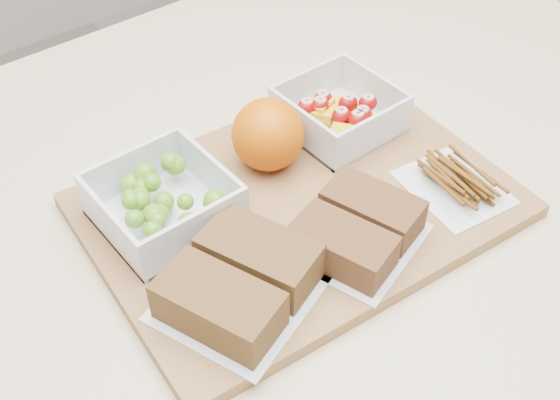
# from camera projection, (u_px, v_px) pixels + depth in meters

# --- Properties ---
(cutting_board) EXTENTS (0.45, 0.34, 0.02)m
(cutting_board) POSITION_uv_depth(u_px,v_px,m) (299.00, 205.00, 0.73)
(cutting_board) COLOR olive
(cutting_board) RESTS_ON counter
(grape_container) EXTENTS (0.12, 0.12, 0.05)m
(grape_container) POSITION_uv_depth(u_px,v_px,m) (163.00, 202.00, 0.69)
(grape_container) COLOR silver
(grape_container) RESTS_ON cutting_board
(fruit_container) EXTENTS (0.12, 0.12, 0.05)m
(fruit_container) POSITION_uv_depth(u_px,v_px,m) (339.00, 114.00, 0.80)
(fruit_container) COLOR silver
(fruit_container) RESTS_ON cutting_board
(orange) EXTENTS (0.08, 0.08, 0.08)m
(orange) POSITION_uv_depth(u_px,v_px,m) (268.00, 135.00, 0.74)
(orange) COLOR #C75704
(orange) RESTS_ON cutting_board
(sandwich_bag_left) EXTENTS (0.17, 0.16, 0.04)m
(sandwich_bag_left) POSITION_uv_depth(u_px,v_px,m) (240.00, 282.00, 0.62)
(sandwich_bag_left) COLOR silver
(sandwich_bag_left) RESTS_ON cutting_board
(sandwich_bag_center) EXTENTS (0.15, 0.14, 0.04)m
(sandwich_bag_center) POSITION_uv_depth(u_px,v_px,m) (357.00, 229.00, 0.67)
(sandwich_bag_center) COLOR silver
(sandwich_bag_center) RESTS_ON cutting_board
(pretzel_bag) EXTENTS (0.10, 0.12, 0.02)m
(pretzel_bag) POSITION_uv_depth(u_px,v_px,m) (455.00, 180.00, 0.73)
(pretzel_bag) COLOR silver
(pretzel_bag) RESTS_ON cutting_board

